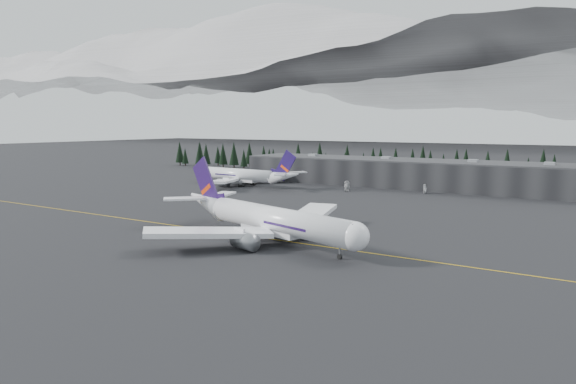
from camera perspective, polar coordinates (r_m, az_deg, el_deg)
The scene contains 9 objects.
ground at distance 137.08m, azimuth -4.44°, elevation -4.66°, with size 1400.00×1400.00×0.00m, color black.
taxiline at distance 135.51m, azimuth -4.94°, elevation -4.81°, with size 400.00×0.40×0.02m, color gold.
terminal at distance 247.08m, azimuth 12.99°, elevation 2.08°, with size 160.00×30.00×12.60m.
treeline at distance 282.12m, azimuth 15.45°, elevation 2.90°, with size 360.00×20.00×15.00m, color black.
mountain_ridge at distance 1111.05m, azimuth 27.91°, elevation 5.16°, with size 4400.00×900.00×420.00m, color white, non-canonical shape.
jet_main at distance 129.07m, azimuth -2.72°, elevation -2.89°, with size 65.82×59.71×19.78m.
jet_parked at distance 242.94m, azimuth -4.80°, elevation 1.86°, with size 60.84×56.03×17.88m.
gse_vehicle_a at distance 223.90m, azimuth 6.57°, elevation 0.23°, with size 2.17×4.71×1.31m, color silver.
gse_vehicle_b at distance 223.45m, azimuth 14.99°, elevation 0.01°, with size 1.61×3.99×1.36m, color silver.
Camera 1 is at (79.58, -107.82, 28.87)m, focal length 32.00 mm.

